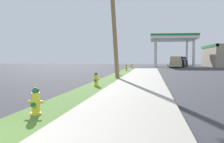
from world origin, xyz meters
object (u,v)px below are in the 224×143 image
Objects in this scene: fire_hydrant_nearest at (36,103)px; truck_navy_at_forecourt at (182,62)px; utility_pole_midground at (114,22)px; car_white_by_near_pump at (173,63)px; fire_hydrant_fourth at (126,68)px; fire_hydrant_fifth at (132,66)px; fire_hydrant_second at (96,80)px; truck_tan_at_far_bay at (176,62)px; fire_hydrant_third at (118,71)px; car_silver_by_far_pump at (180,63)px; truck_black_on_apron at (177,62)px.

truck_navy_at_forecourt is at bearing 80.51° from fire_hydrant_nearest.
car_white_by_near_pump is at bearing 78.90° from utility_pole_midground.
fire_hydrant_fifth is at bearing 89.54° from fire_hydrant_fourth.
fire_hydrant_fourth is (0.00, 19.87, 0.00)m from fire_hydrant_second.
fire_hydrant_nearest and fire_hydrant_second have the same top height.
fire_hydrant_nearest is at bearing -99.27° from truck_tan_at_far_bay.
fire_hydrant_third is at bearing -105.70° from truck_tan_at_far_bay.
car_white_by_near_pump is 3.88m from car_silver_by_far_pump.
car_silver_by_far_pump reaches higher than fire_hydrant_second.
fire_hydrant_third is 1.00× the size of fire_hydrant_fifth.
fire_hydrant_nearest is 55.75m from car_silver_by_far_pump.
car_silver_by_far_pump is at bearing 63.59° from fire_hydrant_fifth.
truck_black_on_apron and truck_tan_at_far_bay have the same top height.
car_silver_by_far_pump reaches higher than fire_hydrant_fifth.
car_silver_by_far_pump is (9.06, 55.01, 0.28)m from fire_hydrant_nearest.
truck_navy_at_forecourt reaches higher than fire_hydrant_second.
truck_black_on_apron is 4.11m from truck_tan_at_far_bay.
fire_hydrant_nearest is 1.00× the size of fire_hydrant_third.
truck_navy_at_forecourt is (9.67, 21.56, 0.47)m from fire_hydrant_fifth.
fire_hydrant_third is 0.09× the size of utility_pole_midground.
fire_hydrant_fourth is at bearing 90.16° from fire_hydrant_third.
fire_hydrant_fifth is 0.14× the size of truck_navy_at_forecourt.
fire_hydrant_second is at bearing -100.92° from car_silver_by_far_pump.
car_silver_by_far_pump is 6.42m from truck_black_on_apron.
fire_hydrant_nearest is 28.26m from fire_hydrant_fourth.
utility_pole_midground is at bearing -102.45° from car_silver_by_far_pump.
fire_hydrant_nearest is at bearing -90.82° from utility_pole_midground.
truck_black_on_apron reaches higher than car_silver_by_far_pump.
truck_tan_at_far_bay is (7.28, 44.63, 0.47)m from fire_hydrant_nearest.
utility_pole_midground is at bearing -103.41° from truck_tan_at_far_bay.
fire_hydrant_second is at bearing -90.15° from fire_hydrant_third.
fire_hydrant_third and fire_hydrant_fourth have the same top height.
truck_tan_at_far_bay is (7.23, 36.25, 0.47)m from fire_hydrant_second.
fire_hydrant_fifth is at bearing -133.29° from truck_tan_at_far_bay.
truck_navy_at_forecourt reaches higher than car_white_by_near_pump.
fire_hydrant_nearest is 37.04m from fire_hydrant_fifth.
utility_pole_midground reaches higher than car_silver_by_far_pump.
fire_hydrant_third is 26.60m from truck_tan_at_far_bay.
car_white_by_near_pump is at bearing 100.15° from truck_black_on_apron.
fire_hydrant_fifth is (0.04, 18.01, 0.00)m from fire_hydrant_third.
fire_hydrant_fourth is (-0.03, 9.23, 0.00)m from fire_hydrant_third.
fire_hydrant_fourth is 24.38m from car_white_by_near_pump.
fire_hydrant_second and fire_hydrant_third have the same top height.
utility_pole_midground is at bearing -89.78° from fire_hydrant_fifth.
truck_tan_at_far_bay reaches higher than fire_hydrant_third.
utility_pole_midground is 1.56× the size of truck_black_on_apron.
fire_hydrant_fourth is 31.87m from truck_navy_at_forecourt.
fire_hydrant_third is 0.16× the size of car_white_by_near_pump.
car_white_by_near_pump is at bearing -115.60° from car_silver_by_far_pump.
fire_hydrant_third is 37.09m from car_silver_by_far_pump.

